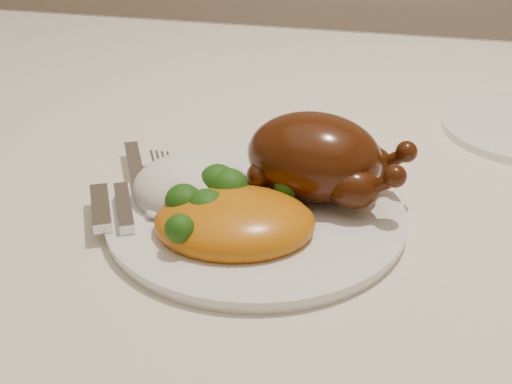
# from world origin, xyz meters

# --- Properties ---
(dining_table) EXTENTS (1.60, 0.90, 0.76)m
(dining_table) POSITION_xyz_m (0.00, 0.00, 0.67)
(dining_table) COLOR brown
(dining_table) RESTS_ON floor
(tablecloth) EXTENTS (1.73, 1.03, 0.18)m
(tablecloth) POSITION_xyz_m (0.00, 0.00, 0.74)
(tablecloth) COLOR #F0E7CE
(tablecloth) RESTS_ON dining_table
(dinner_plate) EXTENTS (0.29, 0.29, 0.01)m
(dinner_plate) POSITION_xyz_m (0.06, -0.12, 0.77)
(dinner_plate) COLOR white
(dinner_plate) RESTS_ON tablecloth
(roast_chicken) EXTENTS (0.16, 0.11, 0.08)m
(roast_chicken) POSITION_xyz_m (0.11, -0.07, 0.82)
(roast_chicken) COLOR #411506
(roast_chicken) RESTS_ON dinner_plate
(rice_mound) EXTENTS (0.12, 0.11, 0.06)m
(rice_mound) POSITION_xyz_m (-0.01, -0.10, 0.79)
(rice_mound) COLOR white
(rice_mound) RESTS_ON dinner_plate
(mac_and_cheese) EXTENTS (0.15, 0.13, 0.06)m
(mac_and_cheese) POSITION_xyz_m (0.05, -0.15, 0.79)
(mac_and_cheese) COLOR orange
(mac_and_cheese) RESTS_ON dinner_plate
(cutlery) EXTENTS (0.08, 0.18, 0.01)m
(cutlery) POSITION_xyz_m (-0.07, -0.12, 0.78)
(cutlery) COLOR silver
(cutlery) RESTS_ON dinner_plate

